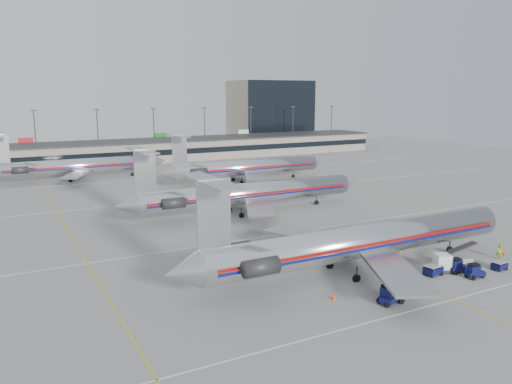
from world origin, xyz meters
TOP-DOWN VIEW (x-y plane):
  - ground at (0.00, 0.00)m, footprint 260.00×260.00m
  - apron_markings at (0.00, 10.00)m, footprint 160.00×0.15m
  - terminal at (0.00, 97.97)m, footprint 162.00×17.00m
  - light_mast_row at (0.00, 112.00)m, footprint 163.60×0.40m
  - distant_building at (62.00, 128.00)m, footprint 30.00×20.00m
  - jet_foreground at (-3.35, -7.36)m, footprint 46.83×27.57m
  - jet_second_row at (-1.75, 23.83)m, footprint 45.34×26.70m
  - jet_third_row at (11.89, 51.22)m, footprint 42.09×25.89m
  - jet_back_row at (-21.67, 72.15)m, footprint 41.54×25.55m
  - tug_left at (-6.33, -15.84)m, footprint 2.74×2.00m
  - tug_center at (6.36, -12.90)m, footprint 2.24×1.33m
  - tug_right at (6.72, -15.00)m, footprint 2.22×1.44m
  - cart_inner at (3.43, -12.23)m, footprint 2.11×1.56m
  - cart_outer at (11.50, -14.57)m, footprint 1.82×1.34m
  - uld_container at (5.09, -11.97)m, footprint 2.43×2.24m
  - belt_loader at (8.59, -10.80)m, footprint 5.00×2.59m
  - ramp_worker_near at (2.85, -7.60)m, footprint 0.69×0.55m
  - ramp_worker_far at (15.00, -12.03)m, footprint 1.19×1.14m
  - cone_right at (16.74, -11.47)m, footprint 0.45×0.45m
  - cone_left at (-10.43, -12.48)m, footprint 0.50×0.50m

SIDE VIEW (x-z plane):
  - ground at x=0.00m, z-range 0.00..0.00m
  - apron_markings at x=0.00m, z-range 0.00..0.02m
  - cone_right at x=16.74m, z-range 0.00..0.58m
  - cone_left at x=-10.43m, z-range 0.00..0.62m
  - cart_outer at x=11.50m, z-range 0.03..1.00m
  - cart_inner at x=3.43m, z-range 0.04..1.16m
  - belt_loader at x=8.59m, z-range -0.59..1.96m
  - tug_right at x=6.72m, z-range -0.07..1.59m
  - tug_center at x=6.36m, z-range -0.08..1.65m
  - ramp_worker_near at x=2.85m, z-range 0.00..1.63m
  - tug_left at x=-6.33m, z-range -0.09..1.92m
  - ramp_worker_far at x=15.00m, z-range 0.00..1.94m
  - uld_container at x=5.09m, z-range 0.01..2.10m
  - terminal at x=0.00m, z-range 0.03..6.28m
  - jet_back_row at x=-21.67m, z-range -2.38..8.98m
  - jet_third_row at x=11.89m, z-range -2.41..9.10m
  - jet_second_row at x=-1.75m, z-range -2.49..9.38m
  - jet_foreground at x=-3.35m, z-range -2.57..9.69m
  - light_mast_row at x=0.00m, z-range 0.94..16.22m
  - distant_building at x=62.00m, z-range 0.00..25.00m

